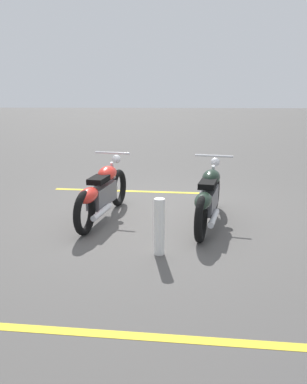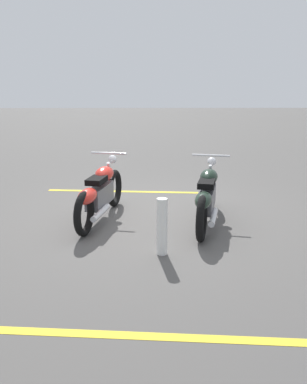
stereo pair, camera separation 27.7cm
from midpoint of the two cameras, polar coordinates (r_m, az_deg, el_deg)
ground_plane at (r=7.22m, az=1.36°, el=-3.12°), size 60.00×60.00×0.00m
motorcycle_bright_foreground at (r=6.89m, az=-5.81°, el=-0.06°), size 2.20×0.71×1.04m
motorcycle_dark_foreground at (r=6.64m, az=8.61°, el=-0.71°), size 2.20×0.74×1.04m
bollard_post at (r=5.51m, az=2.23°, el=-4.71°), size 0.14×0.14×0.76m
parking_stripe_near at (r=8.77m, az=-2.21°, el=0.12°), size 0.39×3.20×0.01m
parking_stripe_mid at (r=3.98m, az=1.43°, el=-18.92°), size 0.39×3.20×0.01m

